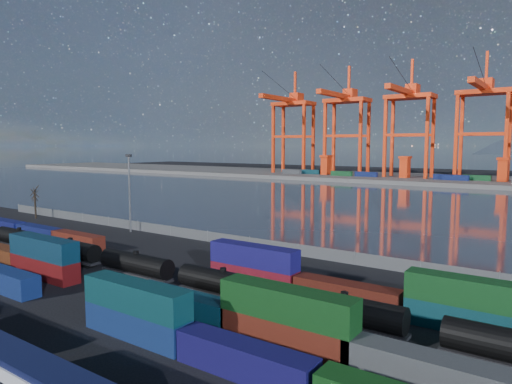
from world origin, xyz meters
The scene contains 12 objects.
ground centered at (0.00, 0.00, 0.00)m, with size 700.00×700.00×0.00m, color black.
harbor_water centered at (0.00, 105.00, 0.01)m, with size 700.00×700.00×0.00m, color #2F3644.
far_quay centered at (0.00, 210.00, 1.00)m, with size 700.00×70.00×2.00m, color #514F4C.
container_row_mid centered at (13.25, -3.37, 1.90)m, with size 141.83×2.68×5.71m.
container_row_north centered at (19.49, 10.20, 1.87)m, with size 142.12×2.57×5.47m.
tanker_string centered at (5.94, 3.68, 1.97)m, with size 121.27×2.74×3.92m.
waterfront_fence centered at (0.00, 28.00, 1.00)m, with size 160.12×0.12×2.20m.
bare_tree centered at (-64.26, 24.23, 4.23)m, with size 2.21×2.12×8.45m.
yard_light_mast centered at (-30.00, 26.00, 9.30)m, with size 1.60×0.40×16.60m.
gantry_cranes centered at (-7.50, 203.33, 38.68)m, with size 199.27×46.59×63.09m.
quay_containers centered at (-11.00, 195.46, 3.30)m, with size 172.58×10.99×2.60m.
straddle_carriers centered at (-2.50, 200.00, 7.82)m, with size 140.00×7.00×11.10m.
Camera 1 is at (47.20, -37.32, 18.31)m, focal length 32.00 mm.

